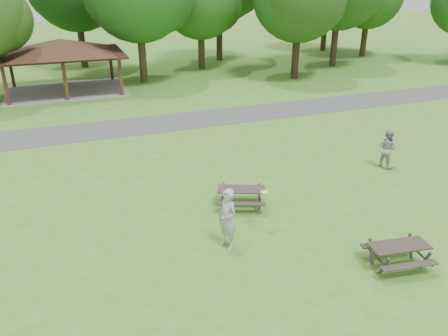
# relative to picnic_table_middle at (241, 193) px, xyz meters

# --- Properties ---
(ground) EXTENTS (160.00, 160.00, 0.00)m
(ground) POSITION_rel_picnic_table_middle_xyz_m (-1.39, -3.22, -0.56)
(ground) COLOR #407621
(ground) RESTS_ON ground
(asphalt_path) EXTENTS (120.00, 3.20, 0.02)m
(asphalt_path) POSITION_rel_picnic_table_middle_xyz_m (-1.39, 10.78, -0.55)
(asphalt_path) COLOR #454548
(asphalt_path) RESTS_ON ground
(pavilion) EXTENTS (8.60, 7.01, 3.76)m
(pavilion) POSITION_rel_picnic_table_middle_xyz_m (-5.39, 20.78, 2.51)
(pavilion) COLOR #3A1F15
(pavilion) RESTS_ON ground
(tree_row_f) EXTENTS (7.35, 7.00, 9.55)m
(tree_row_f) POSITION_rel_picnic_table_middle_xyz_m (6.69, 25.30, 5.28)
(tree_row_f) COLOR #322216
(tree_row_f) RESTS_ON ground
(picnic_table_middle) EXTENTS (2.14, 1.96, 0.76)m
(picnic_table_middle) POSITION_rel_picnic_table_middle_xyz_m (0.00, 0.00, 0.00)
(picnic_table_middle) COLOR #312923
(picnic_table_middle) RESTS_ON ground
(picnic_table_far) EXTENTS (1.91, 1.62, 0.75)m
(picnic_table_far) POSITION_rel_picnic_table_middle_xyz_m (2.92, -4.99, -0.00)
(picnic_table_far) COLOR #2C251F
(picnic_table_far) RESTS_ON ground
(frisbee_in_flight) EXTENTS (0.32, 0.32, 0.02)m
(frisbee_in_flight) POSITION_rel_picnic_table_middle_xyz_m (0.10, -1.71, 0.83)
(frisbee_in_flight) COLOR yellow
(frisbee_in_flight) RESTS_ON ground
(frisbee_thrower) EXTENTS (0.68, 0.85, 2.02)m
(frisbee_thrower) POSITION_rel_picnic_table_middle_xyz_m (-1.43, -2.29, 0.45)
(frisbee_thrower) COLOR #ACACAE
(frisbee_thrower) RESTS_ON ground
(frisbee_catcher) EXTENTS (0.92, 1.04, 1.76)m
(frisbee_catcher) POSITION_rel_picnic_table_middle_xyz_m (7.45, 1.13, 0.32)
(frisbee_catcher) COLOR #9C9C9E
(frisbee_catcher) RESTS_ON ground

